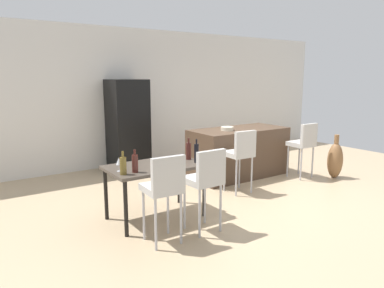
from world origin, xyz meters
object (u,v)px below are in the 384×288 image
(kitchen_island, at_px, (239,152))
(fruit_bowl, at_px, (227,129))
(refrigerator, at_px, (128,125))
(dining_chair_near, at_px, (164,185))
(wine_glass_left, at_px, (119,162))
(wine_bottle_middle, at_px, (189,151))
(wine_bottle_corner, at_px, (123,166))
(wine_bottle_far, at_px, (135,163))
(dining_table, at_px, (155,170))
(wine_bottle_near, at_px, (196,153))
(floor_vase, at_px, (335,160))
(bar_chair_left, at_px, (241,152))
(dining_chair_far, at_px, (206,177))
(bar_chair_middle, at_px, (304,142))

(kitchen_island, distance_m, fruit_bowl, 0.60)
(refrigerator, bearing_deg, dining_chair_near, -107.92)
(wine_glass_left, bearing_deg, wine_bottle_middle, 2.91)
(wine_bottle_corner, distance_m, wine_bottle_far, 0.16)
(dining_table, relative_size, wine_bottle_far, 4.49)
(wine_glass_left, bearing_deg, wine_bottle_near, -8.70)
(floor_vase, bearing_deg, wine_bottle_far, -179.84)
(bar_chair_left, height_order, floor_vase, bar_chair_left)
(wine_bottle_near, bearing_deg, kitchen_island, 32.85)
(dining_chair_near, relative_size, wine_bottle_near, 3.22)
(wine_bottle_middle, height_order, refrigerator, refrigerator)
(wine_bottle_far, xyz_separation_m, wine_bottle_middle, (0.93, 0.21, 0.01))
(wine_glass_left, bearing_deg, dining_chair_near, -71.74)
(wine_bottle_far, xyz_separation_m, floor_vase, (4.12, 0.01, -0.51))
(floor_vase, bearing_deg, wine_glass_left, 178.05)
(dining_chair_far, relative_size, floor_vase, 1.26)
(bar_chair_left, height_order, wine_bottle_far, bar_chair_left)
(wine_bottle_middle, height_order, wine_bottle_near, wine_bottle_near)
(dining_chair_far, xyz_separation_m, wine_bottle_corner, (-0.83, 0.54, 0.15))
(bar_chair_middle, bearing_deg, wine_bottle_middle, -177.19)
(bar_chair_middle, height_order, refrigerator, refrigerator)
(wine_glass_left, xyz_separation_m, refrigerator, (1.34, 2.70, 0.06))
(wine_bottle_near, relative_size, floor_vase, 0.39)
(wine_bottle_corner, bearing_deg, floor_vase, 0.32)
(bar_chair_left, height_order, dining_chair_far, same)
(bar_chair_left, distance_m, dining_chair_far, 1.64)
(dining_chair_near, bearing_deg, wine_bottle_near, 33.63)
(kitchen_island, height_order, dining_table, kitchen_island)
(dining_table, bearing_deg, bar_chair_left, 5.21)
(wine_bottle_middle, bearing_deg, bar_chair_left, 6.76)
(wine_bottle_far, height_order, wine_bottle_middle, wine_bottle_middle)
(refrigerator, bearing_deg, wine_glass_left, -116.34)
(kitchen_island, distance_m, wine_glass_left, 3.06)
(dining_chair_far, xyz_separation_m, floor_vase, (3.45, 0.56, -0.35))
(wine_bottle_far, distance_m, wine_bottle_middle, 0.95)
(bar_chair_left, distance_m, wine_glass_left, 2.20)
(dining_table, distance_m, refrigerator, 2.80)
(dining_table, height_order, wine_bottle_near, wine_bottle_near)
(dining_chair_near, height_order, dining_chair_far, same)
(dining_chair_near, height_order, floor_vase, dining_chair_near)
(wine_bottle_far, bearing_deg, bar_chair_middle, 5.44)
(wine_glass_left, bearing_deg, fruit_bowl, 20.65)
(bar_chair_middle, distance_m, floor_vase, 0.71)
(dining_table, bearing_deg, dining_chair_far, -68.86)
(bar_chair_middle, distance_m, wine_bottle_middle, 2.68)
(wine_bottle_middle, bearing_deg, floor_vase, -3.59)
(dining_chair_near, xyz_separation_m, wine_bottle_far, (-0.09, 0.55, 0.16))
(wine_bottle_far, bearing_deg, wine_glass_left, 132.42)
(bar_chair_middle, bearing_deg, wine_glass_left, -177.16)
(fruit_bowl, bearing_deg, kitchen_island, 8.59)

